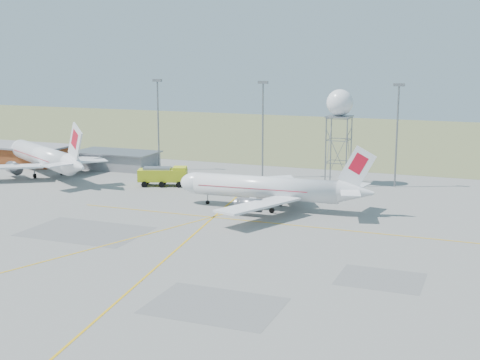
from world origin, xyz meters
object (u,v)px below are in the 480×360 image
at_px(airliner_far, 45,157).
at_px(radar_tower, 339,131).
at_px(airliner_main, 269,188).
at_px(fire_truck, 164,177).

bearing_deg(airliner_far, radar_tower, -135.38).
distance_m(airliner_far, radar_tower, 63.18).
height_order(airliner_main, airliner_far, airliner_far).
bearing_deg(airliner_main, airliner_far, -14.70).
bearing_deg(fire_truck, airliner_far, 159.28).
bearing_deg(radar_tower, airliner_main, -102.89).
relative_size(airliner_far, radar_tower, 1.84).
relative_size(radar_tower, fire_truck, 1.87).
bearing_deg(airliner_far, fire_truck, -149.41).
height_order(airliner_main, fire_truck, airliner_main).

